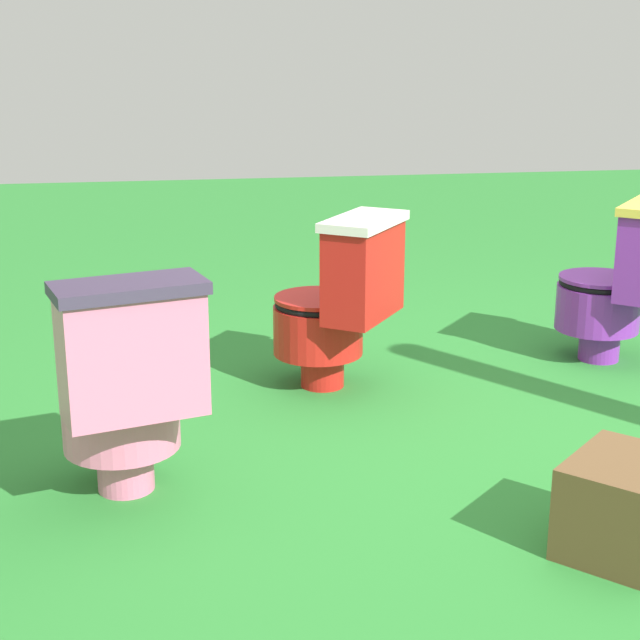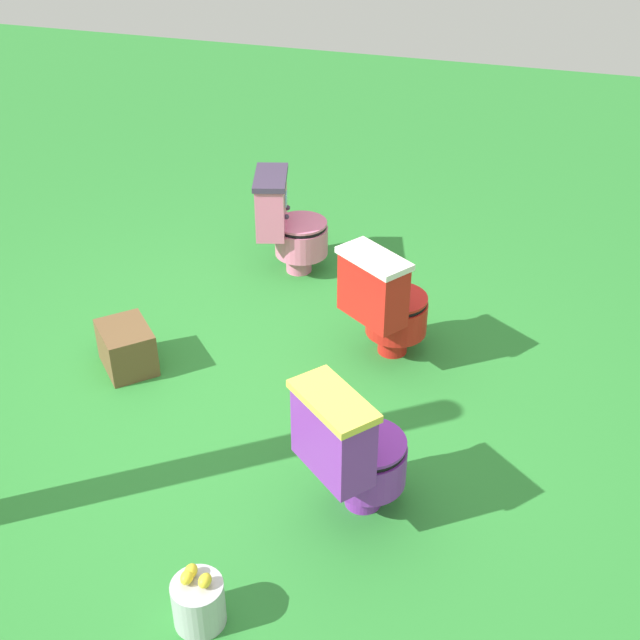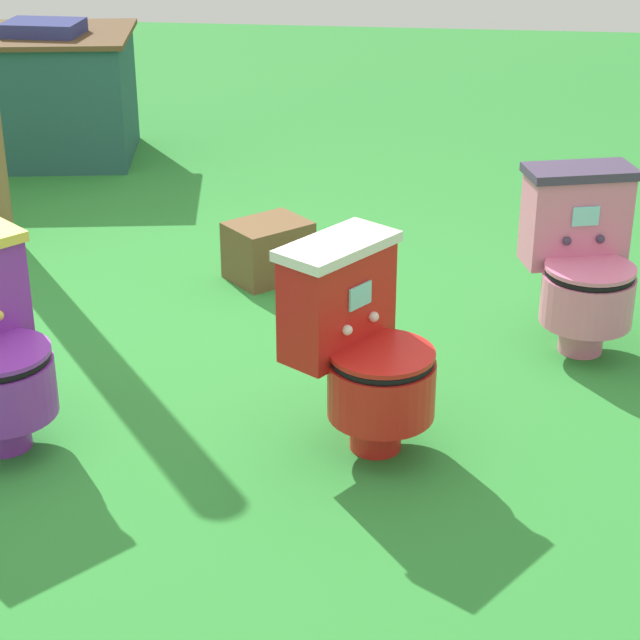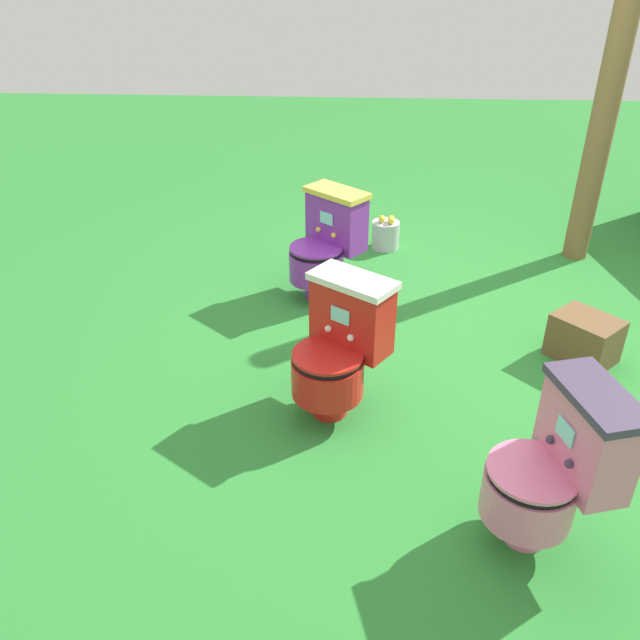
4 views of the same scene
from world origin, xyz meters
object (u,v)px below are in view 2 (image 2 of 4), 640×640
Objects in this scene: lemon_bucket at (198,602)px; toilet_red at (386,303)px; toilet_pink at (288,223)px; small_crate at (127,348)px; toilet_purple at (353,450)px.

toilet_red is at bearing -8.48° from lemon_bucket.
toilet_pink is at bearing 171.93° from toilet_red.
toilet_pink is 2.04× the size of small_crate.
lemon_bucket is (-1.53, -1.12, -0.02)m from small_crate.
toilet_pink reaches higher than small_crate.
toilet_red is (-0.82, -0.88, 0.00)m from toilet_pink.
lemon_bucket is at bearing -63.45° from toilet_red.
toilet_red is (1.28, 0.13, 0.00)m from toilet_purple.
lemon_bucket is (-2.08, 0.31, -0.25)m from toilet_red.
lemon_bucket is at bearing -4.33° from toilet_pink.
toilet_purple is 2.04× the size of small_crate.
toilet_purple is 1.00× the size of toilet_red.
small_crate is (-1.37, 0.55, -0.23)m from toilet_pink.
toilet_pink is 2.63× the size of lemon_bucket.
toilet_pink is 1.00× the size of toilet_red.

